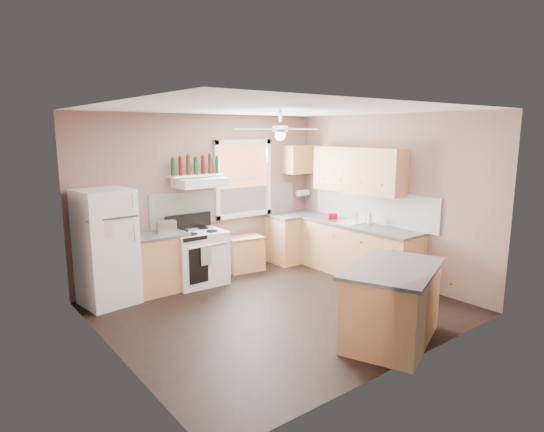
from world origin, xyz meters
TOP-DOWN VIEW (x-y plane):
  - floor at (0.00, 0.00)m, footprint 4.50×4.50m
  - ceiling at (0.00, 0.00)m, footprint 4.50×4.50m
  - wall_back at (0.00, 2.02)m, footprint 4.50×0.05m
  - wall_right at (2.27, 0.00)m, footprint 0.05×4.00m
  - wall_left at (-2.27, 0.00)m, footprint 0.05×4.00m
  - backsplash_back at (0.45, 1.99)m, footprint 2.90×0.03m
  - backsplash_right at (2.23, 0.30)m, footprint 0.03×2.60m
  - window_view at (0.75, 1.98)m, footprint 1.00×0.02m
  - window_frame at (0.75, 1.96)m, footprint 1.16×0.07m
  - refrigerator at (-1.79, 1.66)m, footprint 0.77×0.76m
  - base_cabinet_left at (-1.06, 1.70)m, footprint 0.90×0.60m
  - counter_left at (-1.06, 1.70)m, footprint 0.92×0.62m
  - toaster at (-0.86, 1.69)m, footprint 0.30×0.21m
  - stove at (-0.37, 1.62)m, footprint 0.85×0.68m
  - range_hood at (-0.23, 1.75)m, footprint 0.78×0.50m
  - bottle_shelf at (-0.23, 1.87)m, footprint 0.90×0.26m
  - cart at (0.63, 1.75)m, footprint 0.67×0.50m
  - base_cabinet_corner at (1.75, 1.70)m, footprint 1.00×0.60m
  - base_cabinet_right at (1.95, 0.30)m, footprint 0.60×2.20m
  - counter_corner at (1.75, 1.70)m, footprint 1.02×0.62m
  - counter_right at (1.94, 0.30)m, footprint 0.62×2.22m
  - sink at (1.94, 0.50)m, footprint 0.55×0.45m
  - faucet at (2.10, 0.50)m, footprint 0.03×0.03m
  - upper_cabinet_right at (2.08, 0.50)m, footprint 0.33×1.80m
  - upper_cabinet_corner at (1.95, 1.83)m, footprint 0.60×0.33m
  - paper_towel at (2.07, 1.86)m, footprint 0.26×0.12m
  - island at (0.42, -1.56)m, footprint 1.53×1.27m
  - island_top at (0.42, -1.56)m, footprint 1.64×1.37m
  - ceiling_fan_hub at (0.00, 0.00)m, footprint 0.20×0.20m
  - soap_bottle at (2.02, 0.16)m, footprint 0.12×0.12m
  - red_caddy at (1.91, 0.92)m, footprint 0.20×0.16m
  - wine_bottles at (-0.23, 1.87)m, footprint 0.86×0.06m

SIDE VIEW (x-z plane):
  - floor at x=0.00m, z-range 0.00..0.00m
  - cart at x=0.63m, z-range 0.00..0.61m
  - base_cabinet_left at x=-1.06m, z-range 0.00..0.86m
  - stove at x=-0.37m, z-range 0.00..0.86m
  - base_cabinet_corner at x=1.75m, z-range 0.00..0.86m
  - base_cabinet_right at x=1.95m, z-range 0.00..0.86m
  - island at x=0.42m, z-range 0.00..0.86m
  - refrigerator at x=-1.79m, z-range 0.00..1.64m
  - counter_left at x=-1.06m, z-range 0.86..0.90m
  - counter_corner at x=1.75m, z-range 0.86..0.90m
  - counter_right at x=1.94m, z-range 0.86..0.90m
  - island_top at x=0.42m, z-range 0.86..0.90m
  - sink at x=1.94m, z-range 0.88..0.91m
  - red_caddy at x=1.91m, z-range 0.90..1.00m
  - faucet at x=2.10m, z-range 0.90..1.04m
  - toaster at x=-0.86m, z-range 0.90..1.08m
  - soap_bottle at x=2.02m, z-range 0.90..1.14m
  - backsplash_back at x=0.45m, z-range 0.90..1.45m
  - backsplash_right at x=2.23m, z-range 0.90..1.45m
  - paper_towel at x=2.07m, z-range 1.19..1.31m
  - wall_back at x=0.00m, z-range 0.00..2.70m
  - wall_right at x=2.27m, z-range 0.00..2.70m
  - wall_left at x=-2.27m, z-range 0.00..2.70m
  - window_view at x=0.75m, z-range 1.00..2.20m
  - window_frame at x=0.75m, z-range 0.92..2.28m
  - range_hood at x=-0.23m, z-range 1.55..1.69m
  - bottle_shelf at x=-0.23m, z-range 1.71..1.73m
  - upper_cabinet_right at x=2.08m, z-range 1.40..2.16m
  - wine_bottles at x=-0.23m, z-range 1.72..2.03m
  - upper_cabinet_corner at x=1.95m, z-range 1.64..2.16m
  - ceiling_fan_hub at x=0.00m, z-range 2.41..2.49m
  - ceiling at x=0.00m, z-range 2.70..2.70m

